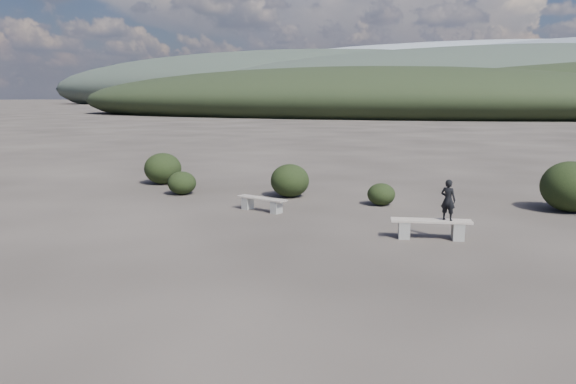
% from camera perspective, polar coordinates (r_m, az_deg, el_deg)
% --- Properties ---
extents(ground, '(1200.00, 1200.00, 0.00)m').
position_cam_1_polar(ground, '(10.45, -3.45, -9.21)').
color(ground, '#2C2622').
rests_on(ground, ground).
extents(bench_left, '(1.68, 0.74, 0.41)m').
position_cam_1_polar(bench_left, '(16.76, -2.69, -1.12)').
color(bench_left, gray).
rests_on(bench_left, ground).
extents(bench_right, '(1.94, 0.84, 0.47)m').
position_cam_1_polar(bench_right, '(13.90, 14.32, -3.49)').
color(bench_right, gray).
rests_on(bench_right, ground).
extents(seated_person, '(0.41, 0.32, 0.98)m').
position_cam_1_polar(seated_person, '(13.82, 15.95, -0.78)').
color(seated_person, black).
rests_on(seated_person, bench_right).
extents(shrub_a, '(0.99, 0.99, 0.81)m').
position_cam_1_polar(shrub_a, '(19.94, -10.72, 0.90)').
color(shrub_a, black).
rests_on(shrub_a, ground).
extents(shrub_b, '(1.32, 1.32, 1.13)m').
position_cam_1_polar(shrub_b, '(19.08, 0.19, 1.17)').
color(shrub_b, black).
rests_on(shrub_b, ground).
extents(shrub_c, '(0.88, 0.88, 0.70)m').
position_cam_1_polar(shrub_c, '(17.89, 9.45, -0.23)').
color(shrub_c, black).
rests_on(shrub_c, ground).
extents(shrub_d, '(1.72, 1.72, 1.51)m').
position_cam_1_polar(shrub_d, '(18.62, 26.80, 0.50)').
color(shrub_d, black).
rests_on(shrub_d, ground).
extents(shrub_f, '(1.44, 1.44, 1.22)m').
position_cam_1_polar(shrub_f, '(22.51, -12.60, 2.35)').
color(shrub_f, black).
rests_on(shrub_f, ground).
extents(mountain_ridges, '(500.00, 400.00, 56.00)m').
position_cam_1_polar(mountain_ridges, '(348.28, 20.08, 10.29)').
color(mountain_ridges, black).
rests_on(mountain_ridges, ground).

